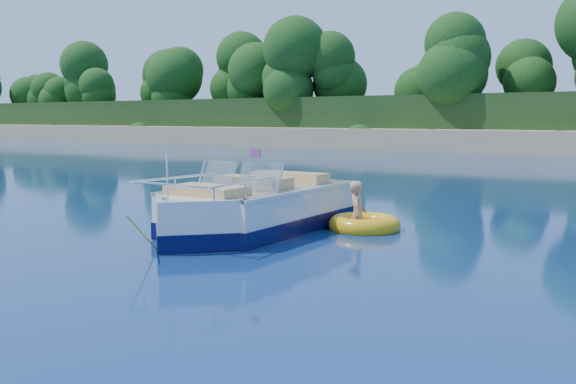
% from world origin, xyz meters
% --- Properties ---
extents(ground, '(160.00, 160.00, 0.00)m').
position_xyz_m(ground, '(0.00, 0.00, 0.00)').
color(ground, '#0A244A').
rests_on(ground, ground).
extents(treeline, '(150.00, 7.12, 8.19)m').
position_xyz_m(treeline, '(0.04, 41.01, 5.55)').
color(treeline, black).
rests_on(treeline, ground).
extents(motorboat, '(2.37, 6.30, 2.10)m').
position_xyz_m(motorboat, '(1.54, 2.95, 0.41)').
color(motorboat, white).
rests_on(motorboat, ground).
extents(tow_tube, '(1.97, 1.97, 0.40)m').
position_xyz_m(tow_tube, '(3.33, 4.56, 0.10)').
color(tow_tube, '#EAA70F').
rests_on(tow_tube, ground).
extents(boy, '(0.70, 0.88, 1.59)m').
position_xyz_m(boy, '(3.18, 4.53, 0.00)').
color(boy, tan).
rests_on(boy, ground).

